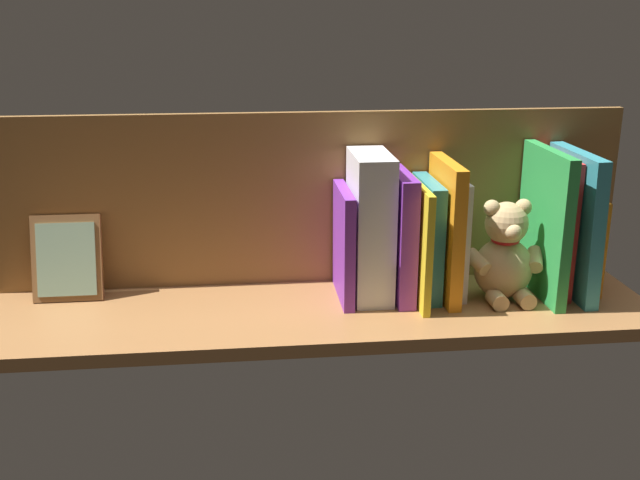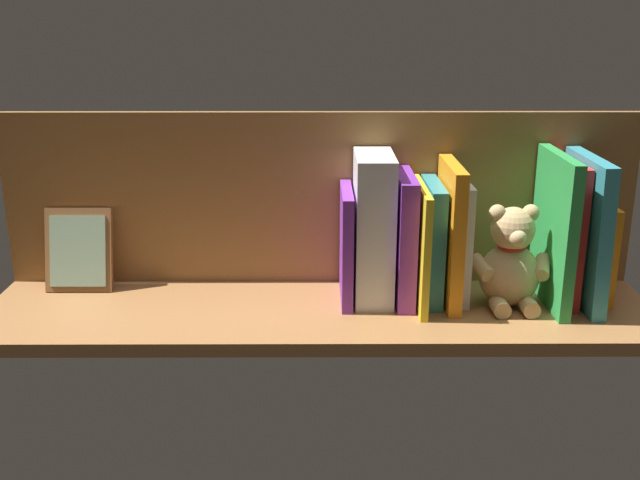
{
  "view_description": "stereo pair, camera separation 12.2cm",
  "coord_description": "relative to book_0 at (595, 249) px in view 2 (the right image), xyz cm",
  "views": [
    {
      "loc": [
        12.7,
        115.87,
        48.56
      ],
      "look_at": [
        0.0,
        0.0,
        11.66
      ],
      "focal_mm": 41.9,
      "sensor_mm": 36.0,
      "label": 1
    },
    {
      "loc": [
        0.51,
        116.57,
        48.56
      ],
      "look_at": [
        0.0,
        0.0,
        11.66
      ],
      "focal_mm": 41.9,
      "sensor_mm": 36.0,
      "label": 2
    }
  ],
  "objects": [
    {
      "name": "book_0",
      "position": [
        0.0,
        0.0,
        0.0
      ],
      "size": [
        2.84,
        13.66,
        16.87
      ],
      "primitive_type": "cube",
      "color": "orange",
      "rests_on": "ground_plane"
    },
    {
      "name": "book_7",
      "position": [
        30.56,
        2.37,
        1.66
      ],
      "size": [
        1.33,
        18.4,
        20.19
      ],
      "primitive_type": "cube",
      "rotation": [
        0.0,
        -0.01,
        0.0
      ],
      "color": "yellow",
      "rests_on": "ground_plane"
    },
    {
      "name": "ground_plane",
      "position": [
        47.26,
        4.6,
        -9.53
      ],
      "size": [
        112.14,
        29.66,
        2.2
      ],
      "primitive_type": "cube",
      "color": "#9E6B3D"
    },
    {
      "name": "picture_frame_leaning",
      "position": [
        89.82,
        -3.92,
        -1.27
      ],
      "size": [
        11.65,
        5.13,
        14.64
      ],
      "color": "brown",
      "rests_on": "ground_plane"
    },
    {
      "name": "book_5",
      "position": [
        25.43,
        1.62,
        3.43
      ],
      "size": [
        2.18,
        16.9,
        23.73
      ],
      "primitive_type": "cube",
      "color": "orange",
      "rests_on": "ground_plane"
    },
    {
      "name": "dictionary_thick_white",
      "position": [
        38.21,
        0.42,
        4.09
      ],
      "size": [
        6.39,
        14.3,
        25.04
      ],
      "primitive_type": "cube",
      "color": "white",
      "rests_on": "ground_plane"
    },
    {
      "name": "teddy_bear",
      "position": [
        15.55,
        4.29,
        -0.74
      ],
      "size": [
        14.19,
        11.13,
        17.48
      ],
      "rotation": [
        0.0,
        0.0,
        0.01
      ],
      "color": "tan",
      "rests_on": "ground_plane"
    },
    {
      "name": "book_1",
      "position": [
        3.05,
        2.56,
        4.11
      ],
      "size": [
        2.91,
        18.78,
        25.14
      ],
      "primitive_type": "cube",
      "rotation": [
        0.0,
        0.02,
        0.0
      ],
      "color": "teal",
      "rests_on": "ground_plane"
    },
    {
      "name": "book_4",
      "position": [
        23.15,
        -0.07,
        1.81
      ],
      "size": [
        1.49,
        13.53,
        20.49
      ],
      "primitive_type": "cube",
      "color": "silver",
      "rests_on": "ground_plane"
    },
    {
      "name": "book_6",
      "position": [
        28.23,
        0.45,
        1.66
      ],
      "size": [
        2.56,
        14.56,
        20.2
      ],
      "primitive_type": "cube",
      "rotation": [
        0.0,
        -0.0,
        0.0
      ],
      "color": "teal",
      "rests_on": "ground_plane"
    },
    {
      "name": "book_3",
      "position": [
        8.36,
        2.76,
        4.35
      ],
      "size": [
        1.89,
        19.18,
        25.57
      ],
      "primitive_type": "cube",
      "color": "green",
      "rests_on": "ground_plane"
    },
    {
      "name": "book_2",
      "position": [
        5.82,
        0.72,
        3.58
      ],
      "size": [
        2.38,
        15.11,
        24.03
      ],
      "primitive_type": "cube",
      "rotation": [
        0.0,
        0.0,
        0.0
      ],
      "color": "red",
      "rests_on": "ground_plane"
    },
    {
      "name": "book_9",
      "position": [
        42.77,
        0.76,
        1.16
      ],
      "size": [
        1.83,
        15.19,
        19.19
      ],
      "primitive_type": "cube",
      "color": "purple",
      "rests_on": "ground_plane"
    },
    {
      "name": "shelf_back_panel",
      "position": [
        47.26,
        -7.98,
        7.01
      ],
      "size": [
        112.14,
        1.5,
        30.89
      ],
      "primitive_type": "cube",
      "color": "brown",
      "rests_on": "ground_plane"
    },
    {
      "name": "book_8",
      "position": [
        33.09,
        0.92,
        2.45
      ],
      "size": [
        2.95,
        15.5,
        21.76
      ],
      "primitive_type": "cube",
      "color": "purple",
      "rests_on": "ground_plane"
    }
  ]
}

